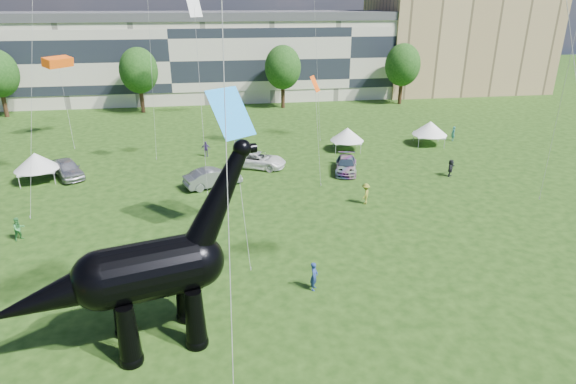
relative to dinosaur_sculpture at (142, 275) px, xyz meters
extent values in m
plane|color=#16330C|center=(5.76, -2.51, -3.68)|extent=(220.00, 220.00, 0.00)
cube|color=beige|center=(-2.24, 59.49, 2.32)|extent=(78.00, 11.00, 12.00)
cube|color=tan|center=(45.76, 62.49, 7.32)|extent=(28.00, 18.00, 22.00)
cylinder|color=#382314|center=(-24.24, 50.49, -2.08)|extent=(0.56, 0.56, 3.20)
cylinder|color=#382314|center=(-6.24, 50.49, -2.08)|extent=(0.56, 0.56, 3.20)
ellipsoid|color=#14380F|center=(-6.24, 50.49, 2.64)|extent=(5.20, 5.20, 6.24)
cylinder|color=#382314|center=(13.76, 50.49, -2.08)|extent=(0.56, 0.56, 3.20)
ellipsoid|color=#14380F|center=(13.76, 50.49, 2.64)|extent=(5.20, 5.20, 6.24)
cylinder|color=#382314|center=(31.76, 50.49, -2.08)|extent=(0.56, 0.56, 3.20)
ellipsoid|color=#14380F|center=(31.76, 50.49, 2.64)|extent=(5.20, 5.20, 6.24)
cone|color=black|center=(-0.65, -1.29, -2.20)|extent=(1.24, 1.24, 2.96)
sphere|color=black|center=(-0.65, -1.29, -3.50)|extent=(1.08, 1.08, 1.08)
cone|color=black|center=(-1.20, 0.81, -2.20)|extent=(1.24, 1.24, 2.96)
sphere|color=black|center=(-1.20, 0.81, -3.50)|extent=(1.08, 1.08, 1.08)
cone|color=black|center=(2.21, -0.54, -2.20)|extent=(1.24, 1.24, 2.96)
sphere|color=black|center=(2.21, -0.54, -3.50)|extent=(1.08, 1.08, 1.08)
cone|color=black|center=(1.67, 1.55, -2.20)|extent=(1.24, 1.24, 2.96)
sphere|color=black|center=(1.67, 1.55, -3.50)|extent=(1.08, 1.08, 1.08)
cylinder|color=black|center=(0.41, 0.11, 0.17)|extent=(4.68, 3.62, 2.66)
sphere|color=black|center=(-1.59, -0.41, 0.17)|extent=(2.66, 2.66, 2.66)
sphere|color=black|center=(2.42, 0.63, 0.17)|extent=(2.56, 2.56, 2.56)
cone|color=black|center=(3.58, 0.93, 3.02)|extent=(3.96, 2.37, 5.22)
sphere|color=black|center=(4.74, 1.24, 5.28)|extent=(0.83, 0.83, 0.83)
cylinder|color=black|center=(5.03, 1.31, 5.23)|extent=(0.78, 0.59, 0.43)
cone|color=black|center=(-3.56, -0.93, -0.16)|extent=(5.57, 3.32, 2.89)
imported|color=#AFAFB4|center=(-9.71, 24.25, -2.86)|extent=(4.06, 5.15, 1.64)
imported|color=gray|center=(3.19, 19.94, -2.87)|extent=(5.17, 3.35, 1.61)
imported|color=white|center=(7.51, 24.32, -2.94)|extent=(5.85, 4.45, 1.48)
imported|color=#595960|center=(15.47, 21.76, -3.00)|extent=(3.10, 5.03, 1.36)
cube|color=white|center=(17.37, 28.43, -2.66)|extent=(3.16, 3.16, 0.11)
cone|color=white|center=(17.37, 28.43, -1.92)|extent=(4.01, 4.01, 1.39)
cylinder|color=#999999|center=(15.89, 27.35, -3.17)|extent=(0.06, 0.06, 1.02)
cylinder|color=#999999|center=(18.45, 26.95, -3.17)|extent=(0.06, 0.06, 1.02)
cylinder|color=#999999|center=(16.29, 29.91, -3.17)|extent=(0.06, 0.06, 1.02)
cylinder|color=#999999|center=(18.85, 29.51, -3.17)|extent=(0.06, 0.06, 1.02)
cube|color=white|center=(26.88, 29.08, -2.59)|extent=(3.52, 3.52, 0.12)
cone|color=white|center=(26.88, 29.08, -1.80)|extent=(4.46, 4.46, 1.48)
cylinder|color=#999999|center=(25.24, 28.02, -3.13)|extent=(0.06, 0.06, 1.09)
cylinder|color=#999999|center=(27.94, 27.43, -3.13)|extent=(0.06, 0.06, 1.09)
cylinder|color=#999999|center=(25.83, 30.72, -3.13)|extent=(0.06, 0.06, 1.09)
cylinder|color=#999999|center=(28.53, 30.13, -3.13)|extent=(0.06, 0.06, 1.09)
cube|color=silver|center=(-12.01, 23.63, -2.60)|extent=(3.48, 3.48, 0.12)
cone|color=silver|center=(-12.01, 23.63, -1.81)|extent=(4.41, 4.41, 1.47)
cylinder|color=#999999|center=(-13.09, 22.00, -3.14)|extent=(0.06, 0.06, 1.08)
cylinder|color=#999999|center=(-10.39, 22.55, -3.14)|extent=(0.06, 0.06, 1.08)
cylinder|color=#999999|center=(-13.63, 24.70, -3.14)|extent=(0.06, 0.06, 1.08)
cylinder|color=#999999|center=(-10.94, 25.25, -3.14)|extent=(0.06, 0.06, 1.08)
imported|color=olive|center=(14.99, 14.28, -2.83)|extent=(1.12, 1.25, 1.69)
imported|color=navy|center=(8.56, 3.17, -2.84)|extent=(0.62, 0.72, 1.68)
imported|color=#A32842|center=(2.04, 7.52, -2.80)|extent=(0.98, 1.01, 1.75)
imported|color=#432F6B|center=(2.58, 28.56, -2.89)|extent=(0.93, 0.40, 1.58)
imported|color=black|center=(24.52, 19.16, -2.88)|extent=(1.27, 1.46, 1.59)
imported|color=teal|center=(30.25, 30.14, -2.87)|extent=(0.41, 0.60, 1.62)
imported|color=#36873E|center=(-9.72, 12.02, -2.87)|extent=(0.99, 0.99, 1.62)
plane|color=#E5480C|center=(12.23, 21.15, 4.65)|extent=(1.25, 1.54, 1.28)
plane|color=silver|center=(2.50, 24.14, 10.83)|extent=(1.71, 1.63, 1.81)
plane|color=#1586E7|center=(4.68, 10.98, 4.69)|extent=(3.96, 3.63, 2.86)
cube|color=#E94F0C|center=(-12.87, 37.84, 4.91)|extent=(3.03, 3.33, 1.20)
camera|label=1|loc=(3.60, -19.19, 11.47)|focal=30.00mm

